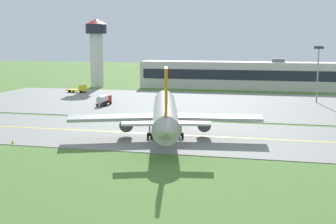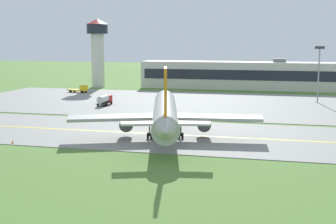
{
  "view_description": "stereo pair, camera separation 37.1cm",
  "coord_description": "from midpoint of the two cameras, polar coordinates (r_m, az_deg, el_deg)",
  "views": [
    {
      "loc": [
        26.0,
        -80.46,
        16.57
      ],
      "look_at": [
        6.07,
        0.24,
        4.0
      ],
      "focal_mm": 51.9,
      "sensor_mm": 36.0,
      "label": 1
    },
    {
      "loc": [
        26.36,
        -80.37,
        16.57
      ],
      "look_at": [
        6.07,
        0.24,
        4.0
      ],
      "focal_mm": 51.9,
      "sensor_mm": 36.0,
      "label": 2
    }
  ],
  "objects": [
    {
      "name": "taxiway_strip",
      "position": [
        86.17,
        -4.09,
        -2.48
      ],
      "size": [
        240.0,
        28.0,
        0.1
      ],
      "primitive_type": "cube",
      "color": "gray",
      "rests_on": "ground"
    },
    {
      "name": "apron_pad",
      "position": [
        124.58,
        6.29,
        0.93
      ],
      "size": [
        140.0,
        52.0,
        0.1
      ],
      "primitive_type": "cube",
      "color": "gray",
      "rests_on": "ground"
    },
    {
      "name": "service_truck_fuel",
      "position": [
        122.2,
        -7.64,
        1.45
      ],
      "size": [
        2.41,
        6.02,
        2.65
      ],
      "color": "red",
      "rests_on": "ground"
    },
    {
      "name": "ground_plane",
      "position": [
        86.18,
        -4.09,
        -2.51
      ],
      "size": [
        500.0,
        500.0,
        0.0
      ],
      "primitive_type": "plane",
      "color": "#517A33"
    },
    {
      "name": "terminal_building",
      "position": [
        164.24,
        8.15,
        4.3
      ],
      "size": [
        65.36,
        10.61,
        10.19
      ],
      "color": "beige",
      "rests_on": "ground"
    },
    {
      "name": "service_truck_baggage",
      "position": [
        152.43,
        -10.44,
        2.66
      ],
      "size": [
        6.65,
        3.12,
        2.59
      ],
      "color": "yellow",
      "rests_on": "ground"
    },
    {
      "name": "taxiway_centreline",
      "position": [
        86.16,
        -4.09,
        -2.44
      ],
      "size": [
        220.0,
        0.6,
        0.01
      ],
      "primitive_type": "cube",
      "color": "yellow",
      "rests_on": "taxiway_strip"
    },
    {
      "name": "control_tower",
      "position": [
        169.94,
        -8.47,
        7.71
      ],
      "size": [
        7.6,
        7.6,
        23.28
      ],
      "color": "silver",
      "rests_on": "ground"
    },
    {
      "name": "airplane_lead",
      "position": [
        81.66,
        -0.46,
        -0.16
      ],
      "size": [
        32.02,
        39.12,
        12.7
      ],
      "color": "#ADADA8",
      "rests_on": "ground"
    },
    {
      "name": "traffic_cone_near_edge",
      "position": [
        81.13,
        -17.91,
        -3.39
      ],
      "size": [
        0.44,
        0.44,
        0.6
      ],
      "primitive_type": "cone",
      "color": "orange",
      "rests_on": "ground"
    },
    {
      "name": "apron_light_mast",
      "position": [
        131.54,
        17.13,
        5.06
      ],
      "size": [
        2.4,
        0.5,
        14.7
      ],
      "color": "gray",
      "rests_on": "ground"
    }
  ]
}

